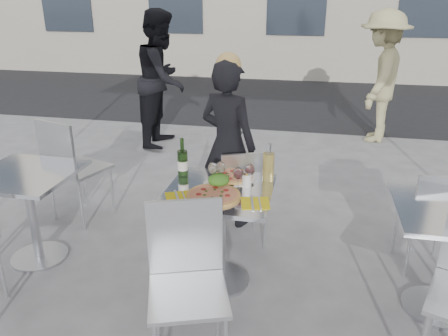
% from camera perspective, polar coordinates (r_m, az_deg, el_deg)
% --- Properties ---
extents(ground, '(80.00, 80.00, 0.00)m').
position_cam_1_polar(ground, '(3.37, -0.54, -14.52)').
color(ground, slate).
extents(street_asphalt, '(24.00, 5.00, 0.00)m').
position_cam_1_polar(street_asphalt, '(9.39, 8.13, 9.15)').
color(street_asphalt, black).
rests_on(street_asphalt, ground).
extents(main_table, '(0.72, 0.72, 0.75)m').
position_cam_1_polar(main_table, '(3.08, -0.58, -6.39)').
color(main_table, '#B7BABF').
rests_on(main_table, ground).
extents(side_table_left, '(0.72, 0.72, 0.75)m').
position_cam_1_polar(side_table_left, '(3.68, -24.09, -3.57)').
color(side_table_left, '#B7BABF').
rests_on(side_table_left, ground).
extents(chair_far, '(0.53, 0.53, 0.87)m').
position_cam_1_polar(chair_far, '(3.54, 2.50, -2.97)').
color(chair_far, silver).
rests_on(chair_far, ground).
extents(chair_near, '(0.55, 0.56, 0.94)m').
position_cam_1_polar(chair_near, '(2.51, -4.88, -13.23)').
color(chair_near, silver).
rests_on(chair_near, ground).
extents(side_chair_lfar, '(0.57, 0.58, 0.99)m').
position_cam_1_polar(side_chair_lfar, '(4.17, -19.54, 0.69)').
color(side_chair_lfar, silver).
rests_on(side_chair_lfar, ground).
extents(side_chair_rfar, '(0.43, 0.44, 0.84)m').
position_cam_1_polar(side_chair_rfar, '(3.56, 25.73, -5.45)').
color(side_chair_rfar, silver).
rests_on(side_chair_rfar, ground).
extents(woman_diner, '(0.65, 0.54, 1.51)m').
position_cam_1_polar(woman_diner, '(3.88, 0.52, 3.08)').
color(woman_diner, black).
rests_on(woman_diner, ground).
extents(pedestrian_a, '(0.71, 0.91, 1.84)m').
position_cam_1_polar(pedestrian_a, '(6.16, -8.08, 11.41)').
color(pedestrian_a, black).
rests_on(pedestrian_a, ground).
extents(pedestrian_b, '(0.95, 1.32, 1.84)m').
position_cam_1_polar(pedestrian_b, '(6.66, 19.74, 11.12)').
color(pedestrian_b, tan).
rests_on(pedestrian_b, ground).
extents(pizza_near, '(0.36, 0.36, 0.02)m').
position_cam_1_polar(pizza_near, '(2.88, -1.39, -3.55)').
color(pizza_near, '#E7AC5A').
rests_on(pizza_near, main_table).
extents(pizza_far, '(0.31, 0.31, 0.03)m').
position_cam_1_polar(pizza_far, '(3.15, 1.24, -1.19)').
color(pizza_far, white).
rests_on(pizza_far, main_table).
extents(salad_plate, '(0.22, 0.22, 0.09)m').
position_cam_1_polar(salad_plate, '(3.03, -0.69, -1.70)').
color(salad_plate, white).
rests_on(salad_plate, main_table).
extents(wine_bottle, '(0.07, 0.08, 0.29)m').
position_cam_1_polar(wine_bottle, '(3.17, -5.43, 0.77)').
color(wine_bottle, '#2A511E').
rests_on(wine_bottle, main_table).
extents(carafe, '(0.08, 0.08, 0.29)m').
position_cam_1_polar(carafe, '(3.07, 5.82, 0.12)').
color(carafe, '#CAB556').
rests_on(carafe, main_table).
extents(sugar_shaker, '(0.06, 0.06, 0.11)m').
position_cam_1_polar(sugar_shaker, '(3.02, 3.00, -1.46)').
color(sugar_shaker, white).
rests_on(sugar_shaker, main_table).
extents(wineglass_white_a, '(0.07, 0.07, 0.16)m').
position_cam_1_polar(wineglass_white_a, '(3.05, -1.47, -0.11)').
color(wineglass_white_a, white).
rests_on(wineglass_white_a, main_table).
extents(wineglass_white_b, '(0.07, 0.07, 0.16)m').
position_cam_1_polar(wineglass_white_b, '(3.06, -0.42, -0.03)').
color(wineglass_white_b, white).
rests_on(wineglass_white_b, main_table).
extents(wineglass_red_a, '(0.07, 0.07, 0.16)m').
position_cam_1_polar(wineglass_red_a, '(2.96, 1.87, -0.80)').
color(wineglass_red_a, white).
rests_on(wineglass_red_a, main_table).
extents(wineglass_red_b, '(0.07, 0.07, 0.16)m').
position_cam_1_polar(wineglass_red_b, '(3.02, 3.39, -0.34)').
color(wineglass_red_b, white).
rests_on(wineglass_red_b, main_table).
extents(napkin_left, '(0.24, 0.24, 0.01)m').
position_cam_1_polar(napkin_left, '(2.89, -5.80, -3.76)').
color(napkin_left, yellow).
rests_on(napkin_left, main_table).
extents(napkin_right, '(0.21, 0.21, 0.01)m').
position_cam_1_polar(napkin_right, '(2.80, 4.09, -4.58)').
color(napkin_right, yellow).
rests_on(napkin_right, main_table).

